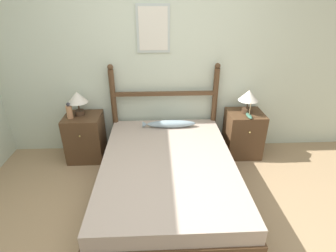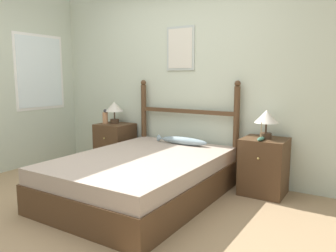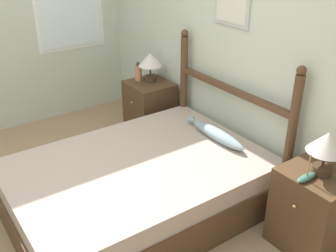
{
  "view_description": "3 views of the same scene",
  "coord_description": "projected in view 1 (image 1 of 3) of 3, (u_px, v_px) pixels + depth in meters",
  "views": [
    {
      "loc": [
        -0.01,
        -1.72,
        2.04
      ],
      "look_at": [
        0.12,
        1.05,
        0.66
      ],
      "focal_mm": 28.0,
      "sensor_mm": 36.0,
      "label": 1
    },
    {
      "loc": [
        2.15,
        -2.13,
        1.3
      ],
      "look_at": [
        0.14,
        1.1,
        0.73
      ],
      "focal_mm": 35.0,
      "sensor_mm": 36.0,
      "label": 2
    },
    {
      "loc": [
        2.44,
        -0.7,
        2.13
      ],
      "look_at": [
        0.02,
        0.99,
        0.65
      ],
      "focal_mm": 42.0,
      "sensor_mm": 36.0,
      "label": 3
    }
  ],
  "objects": [
    {
      "name": "table_lamp_right",
      "position": [
        249.0,
        97.0,
        3.42
      ],
      "size": [
        0.26,
        0.26,
        0.32
      ],
      "color": "#422D1E",
      "rests_on": "nightstand_right"
    },
    {
      "name": "bottle",
      "position": [
        69.0,
        111.0,
        3.33
      ],
      "size": [
        0.08,
        0.08,
        0.21
      ],
      "color": "tan",
      "rests_on": "nightstand_left"
    },
    {
      "name": "table_lamp_left",
      "position": [
        77.0,
        99.0,
        3.36
      ],
      "size": [
        0.26,
        0.26,
        0.32
      ],
      "color": "#422D1E",
      "rests_on": "nightstand_left"
    },
    {
      "name": "fish_pillow",
      "position": [
        170.0,
        124.0,
        3.5
      ],
      "size": [
        0.71,
        0.13,
        0.1
      ],
      "color": "#8499A3",
      "rests_on": "bed"
    },
    {
      "name": "headboard",
      "position": [
        165.0,
        106.0,
        3.6
      ],
      "size": [
        1.46,
        0.07,
        1.27
      ],
      "color": "#4C331E",
      "rests_on": "ground_plane"
    },
    {
      "name": "model_boat",
      "position": [
        249.0,
        116.0,
        3.38
      ],
      "size": [
        0.06,
        0.18,
        0.2
      ],
      "color": "#386651",
      "rests_on": "nightstand_right"
    },
    {
      "name": "ground_plane",
      "position": [
        161.0,
        239.0,
        2.45
      ],
      "size": [
        16.0,
        16.0,
        0.0
      ],
      "primitive_type": "plane",
      "color": "#9E7F5B"
    },
    {
      "name": "wall_back",
      "position": [
        157.0,
        61.0,
        3.43
      ],
      "size": [
        6.4,
        0.08,
        2.55
      ],
      "color": "beige",
      "rests_on": "ground_plane"
    },
    {
      "name": "bed",
      "position": [
        168.0,
        177.0,
        2.93
      ],
      "size": [
        1.45,
        2.03,
        0.46
      ],
      "color": "#4C331E",
      "rests_on": "ground_plane"
    },
    {
      "name": "nightstand_left",
      "position": [
        85.0,
        137.0,
        3.56
      ],
      "size": [
        0.47,
        0.46,
        0.63
      ],
      "color": "#4C331E",
      "rests_on": "ground_plane"
    },
    {
      "name": "nightstand_right",
      "position": [
        243.0,
        134.0,
        3.65
      ],
      "size": [
        0.47,
        0.46,
        0.63
      ],
      "color": "#4C331E",
      "rests_on": "ground_plane"
    }
  ]
}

